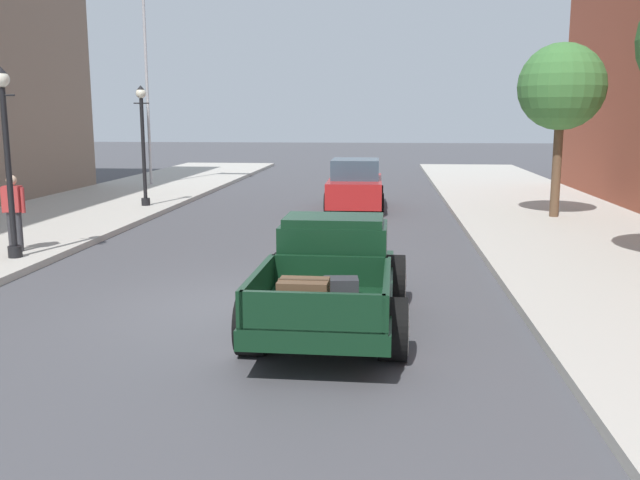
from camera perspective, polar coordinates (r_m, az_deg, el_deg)
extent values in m
plane|color=#47474C|center=(11.16, -7.17, -5.58)|extent=(140.00, 140.00, 0.00)
cube|color=black|center=(10.02, 0.99, -4.14)|extent=(1.83, 4.93, 0.24)
cube|color=black|center=(10.24, 1.18, -0.84)|extent=(1.58, 1.12, 0.80)
cube|color=black|center=(10.12, 1.17, 1.67)|extent=(1.45, 0.96, 0.12)
cube|color=#3D4C5B|center=(10.77, 1.46, 0.58)|extent=(1.33, 0.06, 0.44)
cube|color=black|center=(11.54, 1.75, -0.29)|extent=(1.34, 1.52, 0.52)
cube|color=silver|center=(12.33, 2.05, 0.30)|extent=(0.68, 0.11, 0.47)
cube|color=black|center=(8.64, 0.13, -5.54)|extent=(1.72, 2.13, 0.04)
cube|color=black|center=(8.70, -5.19, -3.96)|extent=(0.11, 2.10, 0.44)
cube|color=black|center=(8.53, 5.56, -4.25)|extent=(0.11, 2.10, 0.44)
cube|color=black|center=(7.61, -0.68, -6.00)|extent=(1.62, 0.10, 0.44)
cube|color=black|center=(9.56, 0.78, -2.63)|extent=(1.62, 0.10, 0.44)
cylinder|color=black|center=(11.46, -2.87, -3.03)|extent=(0.37, 0.81, 0.80)
cylinder|color=silver|center=(11.49, -3.78, -3.00)|extent=(0.02, 0.66, 0.66)
cylinder|color=silver|center=(11.49, -3.83, -3.00)|extent=(0.02, 0.24, 0.24)
cylinder|color=black|center=(11.32, 6.16, -3.24)|extent=(0.37, 0.81, 0.80)
cylinder|color=silver|center=(11.32, 7.10, -3.26)|extent=(0.02, 0.66, 0.66)
cylinder|color=silver|center=(11.32, 7.15, -3.26)|extent=(0.02, 0.24, 0.24)
cylinder|color=black|center=(8.90, -5.63, -6.98)|extent=(0.37, 0.81, 0.80)
cylinder|color=silver|center=(8.94, -6.80, -6.93)|extent=(0.02, 0.66, 0.66)
cylinder|color=silver|center=(8.94, -6.86, -6.92)|extent=(0.02, 0.24, 0.24)
cylinder|color=black|center=(8.72, 6.09, -7.36)|extent=(0.37, 0.81, 0.80)
cylinder|color=silver|center=(8.72, 7.32, -7.38)|extent=(0.02, 0.66, 0.66)
cylinder|color=silver|center=(8.72, 7.39, -7.38)|extent=(0.02, 0.24, 0.24)
cube|color=brown|center=(8.26, -1.37, -4.68)|extent=(0.61, 0.45, 0.40)
cube|color=#3D2D1E|center=(8.26, -1.37, -4.68)|extent=(0.62, 0.06, 0.42)
cube|color=#2D2D33|center=(8.86, 1.76, -4.06)|extent=(0.47, 0.36, 0.28)
cube|color=#AD1E1E|center=(22.83, 2.95, 4.15)|extent=(1.78, 4.32, 0.80)
cube|color=#384C5B|center=(22.62, 2.95, 5.92)|extent=(1.55, 2.02, 0.64)
cylinder|color=black|center=(24.18, 1.08, 3.83)|extent=(0.23, 0.66, 0.66)
cylinder|color=black|center=(24.13, 5.00, 3.78)|extent=(0.23, 0.66, 0.66)
cylinder|color=black|center=(21.62, 0.65, 3.07)|extent=(0.23, 0.66, 0.66)
cylinder|color=black|center=(21.57, 5.03, 3.02)|extent=(0.23, 0.66, 0.66)
cylinder|color=#333338|center=(16.22, -24.26, 0.65)|extent=(0.14, 0.14, 0.86)
cylinder|color=#333338|center=(16.13, -23.70, 0.64)|extent=(0.14, 0.14, 0.86)
cube|color=#B23333|center=(16.08, -24.16, 3.14)|extent=(0.36, 0.22, 0.56)
cylinder|color=#B23333|center=(16.19, -24.83, 3.03)|extent=(0.09, 0.09, 0.54)
cylinder|color=#B23333|center=(15.98, -23.47, 3.05)|extent=(0.09, 0.09, 0.54)
sphere|color=beige|center=(16.04, -24.27, 4.56)|extent=(0.22, 0.22, 0.22)
cylinder|color=black|center=(15.53, -23.99, -0.89)|extent=(0.28, 0.28, 0.24)
cylinder|color=black|center=(15.32, -24.46, 5.44)|extent=(0.12, 0.12, 3.20)
cylinder|color=black|center=(15.29, -24.87, 10.86)|extent=(0.50, 0.04, 0.04)
sphere|color=silver|center=(15.30, -24.96, 12.01)|extent=(0.32, 0.32, 0.32)
cone|color=black|center=(15.31, -25.01, 12.69)|extent=(0.24, 0.24, 0.14)
cylinder|color=black|center=(23.20, -14.27, 3.10)|extent=(0.28, 0.28, 0.24)
cylinder|color=black|center=(23.06, -14.46, 7.34)|extent=(0.12, 0.12, 3.20)
cylinder|color=black|center=(23.04, -14.62, 10.94)|extent=(0.50, 0.04, 0.04)
sphere|color=silver|center=(23.05, -14.66, 11.71)|extent=(0.32, 0.32, 0.32)
cone|color=black|center=(23.06, -14.68, 12.16)|extent=(0.24, 0.24, 0.14)
cylinder|color=#B2B2B7|center=(30.45, -14.21, 12.99)|extent=(0.12, 0.12, 9.00)
cylinder|color=brown|center=(21.00, 19.05, 5.63)|extent=(0.26, 0.26, 2.79)
sphere|color=#3D7538|center=(20.96, 19.43, 11.93)|extent=(2.44, 2.44, 2.44)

